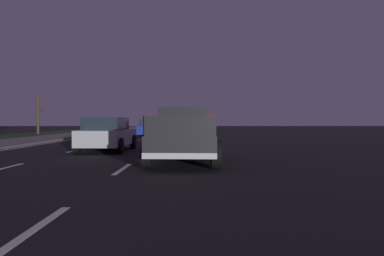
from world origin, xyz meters
name	(u,v)px	position (x,y,z in m)	size (l,w,h in m)	color
ground	(142,140)	(27.00, 0.00, 0.00)	(144.00, 144.00, 0.00)	black
sidewalk_shoulder	(41,139)	(27.00, 7.45, 0.06)	(108.00, 4.00, 0.12)	slate
lane_markings	(110,138)	(30.20, 3.09, 0.00)	(108.00, 7.04, 0.01)	silver
pickup_truck	(185,135)	(12.53, -3.51, 0.91)	(5.48, 2.39, 1.87)	#232328
sedan_tan	(101,128)	(29.64, 3.69, 0.78)	(4.42, 2.06, 1.54)	#9E845B
sedan_silver	(107,134)	(16.68, 0.15, 0.78)	(4.44, 2.09, 1.54)	#B2B5BA
sedan_blue	(151,128)	(31.13, -0.20, 0.78)	(4.42, 2.06, 1.54)	navy
bare_tree_far	(38,113)	(38.58, 12.49, 2.18)	(1.26, 1.28, 4.13)	#423323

